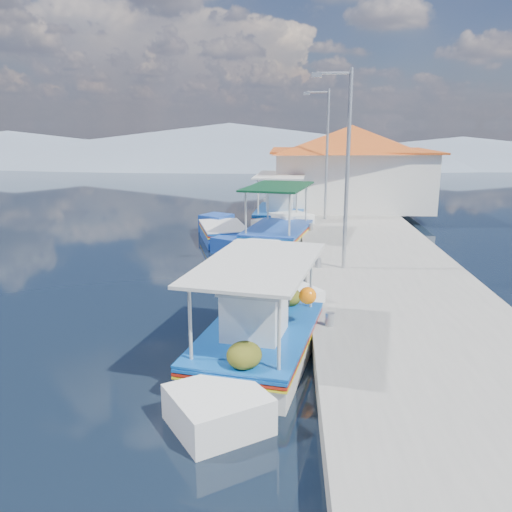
{
  "coord_description": "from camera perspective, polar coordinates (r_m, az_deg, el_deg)",
  "views": [
    {
      "loc": [
        2.84,
        -14.14,
        4.87
      ],
      "look_at": [
        1.94,
        0.16,
        1.3
      ],
      "focal_mm": 36.79,
      "sensor_mm": 36.0,
      "label": 1
    }
  ],
  "objects": [
    {
      "name": "caique_far",
      "position": [
        26.58,
        2.65,
        4.56
      ],
      "size": [
        2.66,
        7.98,
        2.8
      ],
      "rotation": [
        0.0,
        0.0,
        0.06
      ],
      "color": "silver",
      "rests_on": "ground"
    },
    {
      "name": "caique_blue_hull",
      "position": [
        22.78,
        -3.49,
        2.36
      ],
      "size": [
        2.78,
        5.72,
        1.06
      ],
      "rotation": [
        0.0,
        0.0,
        -0.27
      ],
      "color": "#1A42A0",
      "rests_on": "ground"
    },
    {
      "name": "lamp_post_near",
      "position": [
        16.25,
        9.62,
        10.21
      ],
      "size": [
        1.21,
        0.14,
        6.0
      ],
      "color": "#A5A8AD",
      "rests_on": "quay"
    },
    {
      "name": "ground",
      "position": [
        15.22,
        -7.39,
        -4.79
      ],
      "size": [
        160.0,
        160.0,
        0.0
      ],
      "primitive_type": "plane",
      "color": "black",
      "rests_on": "ground"
    },
    {
      "name": "quay",
      "position": [
        20.89,
        11.91,
        0.91
      ],
      "size": [
        5.0,
        44.0,
        0.5
      ],
      "primitive_type": "cube",
      "color": "#9C9992",
      "rests_on": "ground"
    },
    {
      "name": "harbor_building",
      "position": [
        29.4,
        10.27,
        9.7
      ],
      "size": [
        10.49,
        10.49,
        4.4
      ],
      "color": "silver",
      "rests_on": "quay"
    },
    {
      "name": "caique_green_canopy",
      "position": [
        21.85,
        2.3,
        2.22
      ],
      "size": [
        3.24,
        7.26,
        2.78
      ],
      "rotation": [
        0.0,
        0.0,
        0.22
      ],
      "color": "silver",
      "rests_on": "ground"
    },
    {
      "name": "main_caique",
      "position": [
        11.28,
        0.22,
        -8.99
      ],
      "size": [
        3.09,
        7.21,
        2.42
      ],
      "rotation": [
        0.0,
        0.0,
        0.2
      ],
      "color": "silver",
      "rests_on": "ground"
    },
    {
      "name": "lamp_post_far",
      "position": [
        25.21,
        7.52,
        11.57
      ],
      "size": [
        1.21,
        0.14,
        6.0
      ],
      "color": "#A5A8AD",
      "rests_on": "quay"
    },
    {
      "name": "bollards",
      "position": [
        19.86,
        6.27,
        1.65
      ],
      "size": [
        0.2,
        17.2,
        0.3
      ],
      "color": "#A5A8AD",
      "rests_on": "quay"
    },
    {
      "name": "mountain_ridge",
      "position": [
        70.29,
        6.73,
        11.61
      ],
      "size": [
        171.4,
        96.0,
        5.5
      ],
      "color": "slate",
      "rests_on": "ground"
    }
  ]
}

